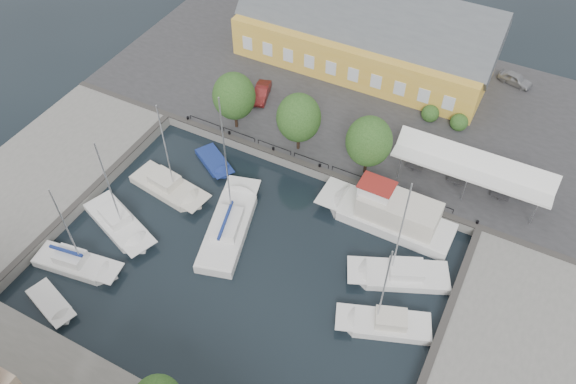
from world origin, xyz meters
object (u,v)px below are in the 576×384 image
object	(u,v)px
east_boat_b	(386,325)
west_boat_d	(77,264)
center_sailboat	(229,228)
tent_canopy	(473,166)
warehouse	(360,35)
car_red	(262,93)
east_boat_a	(401,276)
west_boat_c	(119,224)
west_boat_b	(169,188)
launch_nw	(214,163)
car_silver	(516,79)
trawler	(391,216)
launch_sw	(52,304)

from	to	relation	value
east_boat_b	west_boat_d	world-z (taller)	west_boat_d
center_sailboat	tent_canopy	bearing A→B (deg)	38.66
warehouse	west_boat_d	world-z (taller)	warehouse
warehouse	east_boat_b	world-z (taller)	warehouse
car_red	east_boat_a	size ratio (longest dim) A/B	0.34
tent_canopy	west_boat_c	size ratio (longest dim) A/B	1.26
west_boat_b	launch_nw	size ratio (longest dim) A/B	2.12
west_boat_d	car_silver	bearing A→B (deg)	56.54
trawler	launch_sw	bearing A→B (deg)	-135.75
car_silver	east_boat_b	xyz separation A→B (m)	(-2.07, -33.99, -1.37)
car_red	east_boat_a	distance (m)	25.41
car_red	west_boat_b	distance (m)	15.15
warehouse	tent_canopy	world-z (taller)	warehouse
car_red	east_boat_b	size ratio (longest dim) A/B	0.39
warehouse	tent_canopy	distance (m)	21.63
east_boat_a	west_boat_b	bearing A→B (deg)	-178.22
warehouse	west_boat_b	distance (m)	27.57
tent_canopy	west_boat_d	xyz separation A→B (m)	(-26.34, -22.81, -3.41)
east_boat_b	west_boat_b	distance (m)	23.39
east_boat_b	west_boat_d	distance (m)	25.60
warehouse	west_boat_d	bearing A→B (deg)	-104.88
center_sailboat	trawler	world-z (taller)	center_sailboat
trawler	east_boat_b	distance (m)	10.36
car_silver	car_red	size ratio (longest dim) A/B	0.94
east_boat_b	west_boat_b	xyz separation A→B (m)	(-23.03, 4.05, -0.00)
center_sailboat	west_boat_b	xyz separation A→B (m)	(-7.52, 1.51, -0.10)
trawler	east_boat_b	size ratio (longest dim) A/B	1.23
tent_canopy	car_silver	bearing A→B (deg)	88.48
car_silver	east_boat_a	xyz separation A→B (m)	(-2.57, -29.24, -1.37)
west_boat_c	west_boat_d	xyz separation A→B (m)	(-0.37, -5.04, 0.01)
west_boat_c	launch_nw	size ratio (longest dim) A/B	2.14
east_boat_a	east_boat_b	bearing A→B (deg)	-84.01
east_boat_a	warehouse	bearing A→B (deg)	119.78
launch_nw	east_boat_b	bearing A→B (deg)	-23.07
west_boat_b	east_boat_b	bearing A→B (deg)	-9.98
tent_canopy	west_boat_b	size ratio (longest dim) A/B	1.27
east_boat_b	west_boat_b	world-z (taller)	west_boat_b
center_sailboat	east_boat_a	size ratio (longest dim) A/B	1.22
car_red	warehouse	bearing A→B (deg)	43.05
launch_nw	west_boat_b	bearing A→B (deg)	-110.46
car_red	center_sailboat	bearing A→B (deg)	-86.81
west_boat_c	tent_canopy	bearing A→B (deg)	34.37
tent_canopy	trawler	size ratio (longest dim) A/B	1.12
west_boat_b	launch_sw	bearing A→B (deg)	-93.82
trawler	west_boat_b	size ratio (longest dim) A/B	1.13
launch_nw	warehouse	bearing A→B (deg)	73.65
launch_sw	launch_nw	distance (m)	19.56
center_sailboat	west_boat_c	size ratio (longest dim) A/B	1.29
east_boat_b	west_boat_d	xyz separation A→B (m)	(-24.74, -6.57, 0.01)
tent_canopy	east_boat_a	world-z (taller)	east_boat_a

